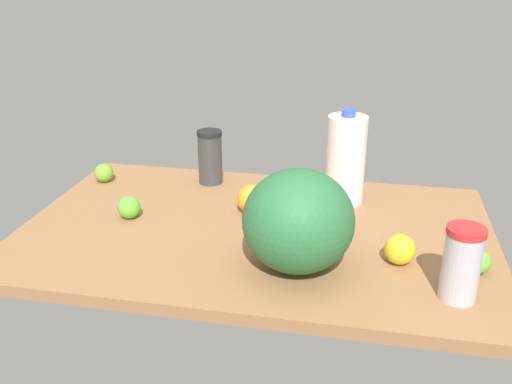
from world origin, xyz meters
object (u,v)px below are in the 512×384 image
at_px(lime_loose, 477,261).
at_px(lemon_by_jug, 400,249).
at_px(orange_far_back, 251,199).
at_px(shaker_bottle, 210,157).
at_px(milk_jug, 346,159).
at_px(watermelon, 298,221).
at_px(lime_near_front, 104,173).
at_px(lime_beside_bowl, 129,207).
at_px(tumbler_cup, 461,263).

height_order(lime_loose, lemon_by_jug, lemon_by_jug).
xyz_separation_m(lemon_by_jug, orange_far_back, (0.39, -0.20, 0.00)).
xyz_separation_m(shaker_bottle, lime_loose, (-0.72, 0.40, -0.05)).
height_order(milk_jug, lemon_by_jug, milk_jug).
bearing_deg(watermelon, lemon_by_jug, -164.36).
relative_size(lime_near_front, orange_far_back, 0.72).
height_order(watermelon, milk_jug, milk_jug).
xyz_separation_m(lime_near_front, orange_far_back, (-0.49, 0.13, 0.01)).
bearing_deg(watermelon, lime_beside_bowl, -19.49).
distance_m(milk_jug, lime_beside_bowl, 0.61).
bearing_deg(lime_beside_bowl, tumbler_cup, 164.44).
distance_m(watermelon, shaker_bottle, 0.57).
distance_m(lime_loose, orange_far_back, 0.59).
bearing_deg(tumbler_cup, milk_jug, -60.39).
height_order(shaker_bottle, lime_loose, shaker_bottle).
distance_m(milk_jug, tumbler_cup, 0.53).
xyz_separation_m(watermelon, lemon_by_jug, (-0.23, -0.06, -0.08)).
height_order(watermelon, lime_beside_bowl, watermelon).
distance_m(lime_beside_bowl, lime_loose, 0.87).
bearing_deg(orange_far_back, lime_loose, 158.94).
distance_m(lime_beside_bowl, lime_near_front, 0.29).
relative_size(lime_loose, lemon_by_jug, 0.80).
height_order(watermelon, lime_loose, watermelon).
relative_size(tumbler_cup, lime_near_front, 2.78).
bearing_deg(lime_near_front, lime_loose, 161.82).
relative_size(watermelon, milk_jug, 0.93).
height_order(shaker_bottle, lime_near_front, shaker_bottle).
height_order(tumbler_cup, orange_far_back, tumbler_cup).
height_order(watermelon, tumbler_cup, watermelon).
bearing_deg(lime_near_front, milk_jug, 179.92).
height_order(tumbler_cup, lime_beside_bowl, tumbler_cup).
relative_size(milk_jug, lime_beside_bowl, 4.37).
xyz_separation_m(shaker_bottle, lime_beside_bowl, (0.14, 0.29, -0.05)).
distance_m(shaker_bottle, lime_near_front, 0.33).
height_order(watermelon, shaker_bottle, watermelon).
bearing_deg(milk_jug, orange_far_back, 28.25).
bearing_deg(lemon_by_jug, orange_far_back, -27.77).
bearing_deg(milk_jug, lemon_by_jug, 113.61).
bearing_deg(lime_beside_bowl, lime_loose, 172.51).
distance_m(lime_loose, lime_near_front, 1.10).
bearing_deg(orange_far_back, lime_near_front, -14.83).
relative_size(milk_jug, lime_loose, 4.71).
xyz_separation_m(lime_beside_bowl, lime_near_front, (0.18, -0.23, -0.00)).
height_order(milk_jug, shaker_bottle, milk_jug).
bearing_deg(orange_far_back, watermelon, 121.12).
height_order(tumbler_cup, lime_loose, tumbler_cup).
bearing_deg(milk_jug, lime_near_front, -0.08).
relative_size(lemon_by_jug, orange_far_back, 0.88).
bearing_deg(lime_beside_bowl, watermelon, 160.51).
bearing_deg(lime_near_front, lime_beside_bowl, 128.25).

